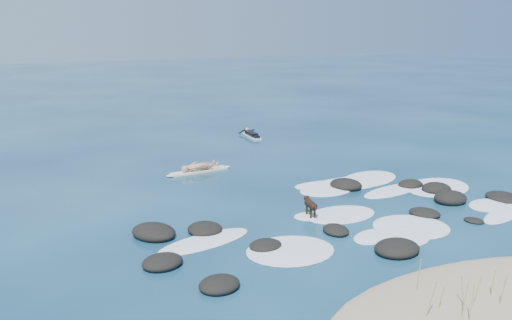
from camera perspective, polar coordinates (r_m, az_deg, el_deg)
ground at (r=20.94m, az=5.58°, el=-4.66°), size 160.00×160.00×0.00m
sand_dune at (r=15.15m, az=22.52°, el=-13.18°), size 9.00×4.40×0.60m
dune_grass at (r=14.37m, az=21.24°, el=-12.05°), size 4.37×1.70×1.02m
reef_rocks at (r=19.70m, az=8.72°, el=-5.62°), size 14.92×7.76×0.55m
breaking_foam at (r=21.40m, az=11.23°, el=-4.42°), size 14.27×8.34×0.12m
standing_surfer_rig at (r=25.43m, az=-5.75°, el=0.34°), size 3.20×0.87×1.82m
paddling_surfer_rig at (r=33.24m, az=-0.48°, el=2.58°), size 1.04×2.33×0.40m
dog at (r=19.71m, az=5.45°, el=-4.42°), size 0.40×1.10×0.70m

